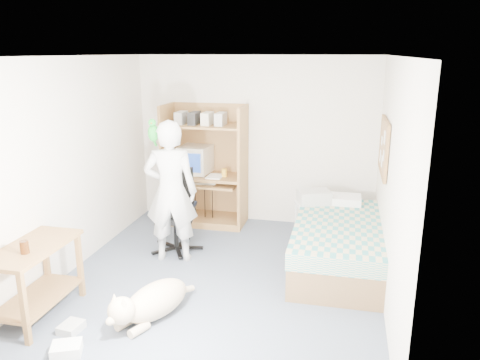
{
  "coord_description": "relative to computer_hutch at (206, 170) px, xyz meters",
  "views": [
    {
      "loc": [
        1.31,
        -4.8,
        2.55
      ],
      "look_at": [
        0.11,
        0.5,
        1.05
      ],
      "focal_mm": 35.0,
      "sensor_mm": 36.0,
      "label": 1
    }
  ],
  "objects": [
    {
      "name": "crt_monitor",
      "position": [
        -0.16,
        0.01,
        0.16
      ],
      "size": [
        0.46,
        0.49,
        0.41
      ],
      "rotation": [
        0.0,
        0.0,
        -0.07
      ],
      "color": "beige",
      "rests_on": "computer_hutch"
    },
    {
      "name": "pencil_cup",
      "position": [
        0.31,
        -0.09,
        -0.0
      ],
      "size": [
        0.08,
        0.08,
        0.12
      ],
      "primitive_type": "cylinder",
      "color": "gold",
      "rests_on": "computer_hutch"
    },
    {
      "name": "drink_glass",
      "position": [
        -0.8,
        -3.1,
        -0.01
      ],
      "size": [
        0.08,
        0.08,
        0.12
      ],
      "primitive_type": "cylinder",
      "color": "#3B1C09",
      "rests_on": "side_desk"
    },
    {
      "name": "ceiling",
      "position": [
        0.7,
        -1.74,
        1.68
      ],
      "size": [
        3.6,
        4.0,
        0.02
      ],
      "primitive_type": "cube",
      "color": "white",
      "rests_on": "wall_back"
    },
    {
      "name": "floor",
      "position": [
        0.7,
        -1.74,
        -0.82
      ],
      "size": [
        4.0,
        4.0,
        0.0
      ],
      "primitive_type": "plane",
      "color": "#474F60",
      "rests_on": "ground"
    },
    {
      "name": "wall_back",
      "position": [
        0.7,
        0.26,
        0.43
      ],
      "size": [
        3.6,
        0.02,
        2.5
      ],
      "primitive_type": "cube",
      "color": "silver",
      "rests_on": "floor"
    },
    {
      "name": "bed",
      "position": [
        2.0,
        -1.12,
        -0.53
      ],
      "size": [
        1.02,
        2.02,
        0.66
      ],
      "color": "brown",
      "rests_on": "floor"
    },
    {
      "name": "printer",
      "position": [
        1.65,
        -0.43,
        -0.18
      ],
      "size": [
        0.5,
        0.44,
        0.18
      ],
      "primitive_type": "cube",
      "rotation": [
        0.0,
        0.0,
        0.34
      ],
      "color": "#ADADA8",
      "rests_on": "printer_cart"
    },
    {
      "name": "floor_box_b",
      "position": [
        -0.39,
        -3.12,
        -0.78
      ],
      "size": [
        0.2,
        0.24,
        0.08
      ],
      "primitive_type": "cube",
      "rotation": [
        0.0,
        0.0,
        -0.11
      ],
      "color": "#BBBBB6",
      "rests_on": "floor"
    },
    {
      "name": "corkboard",
      "position": [
        2.47,
        -0.84,
        0.63
      ],
      "size": [
        0.04,
        0.94,
        0.66
      ],
      "color": "olive",
      "rests_on": "wall_right"
    },
    {
      "name": "wall_right",
      "position": [
        2.5,
        -1.74,
        0.43
      ],
      "size": [
        0.02,
        4.0,
        2.5
      ],
      "primitive_type": "cube",
      "color": "silver",
      "rests_on": "floor"
    },
    {
      "name": "person",
      "position": [
        -0.03,
        -1.38,
        0.07
      ],
      "size": [
        0.71,
        0.53,
        1.77
      ],
      "primitive_type": "imported",
      "rotation": [
        0.0,
        0.0,
        3.32
      ],
      "color": "silver",
      "rests_on": "floor"
    },
    {
      "name": "dog",
      "position": [
        0.26,
        -2.74,
        -0.64
      ],
      "size": [
        0.64,
        1.06,
        0.42
      ],
      "rotation": [
        0.0,
        0.0,
        -0.42
      ],
      "color": "beige",
      "rests_on": "floor"
    },
    {
      "name": "parrot",
      "position": [
        -0.23,
        -1.37,
        0.8
      ],
      "size": [
        0.13,
        0.23,
        0.36
      ],
      "rotation": [
        0.0,
        0.0,
        0.18
      ],
      "color": "#15961D",
      "rests_on": "person"
    },
    {
      "name": "keyboard",
      "position": [
        -0.03,
        -0.16,
        -0.15
      ],
      "size": [
        0.47,
        0.23,
        0.03
      ],
      "primitive_type": "cube",
      "rotation": [
        0.0,
        0.0,
        0.16
      ],
      "color": "beige",
      "rests_on": "computer_hutch"
    },
    {
      "name": "wall_left",
      "position": [
        -1.1,
        -1.74,
        0.43
      ],
      "size": [
        0.02,
        4.0,
        2.5
      ],
      "primitive_type": "cube",
      "color": "silver",
      "rests_on": "floor"
    },
    {
      "name": "computer_hutch",
      "position": [
        0.0,
        0.0,
        0.0
      ],
      "size": [
        1.2,
        0.63,
        1.8
      ],
      "color": "#905E31",
      "rests_on": "floor"
    },
    {
      "name": "office_chair",
      "position": [
        -0.09,
        -1.08,
        -0.44
      ],
      "size": [
        0.6,
        0.6,
        1.07
      ],
      "rotation": [
        0.0,
        0.0,
        0.18
      ],
      "color": "black",
      "rests_on": "floor"
    },
    {
      "name": "floor_box_a",
      "position": [
        -0.24,
        -3.44,
        -0.77
      ],
      "size": [
        0.31,
        0.28,
        0.1
      ],
      "primitive_type": "cube",
      "rotation": [
        0.0,
        0.0,
        0.41
      ],
      "color": "white",
      "rests_on": "floor"
    },
    {
      "name": "side_desk",
      "position": [
        -0.85,
        -2.94,
        -0.33
      ],
      "size": [
        0.5,
        1.0,
        0.75
      ],
      "color": "brown",
      "rests_on": "floor"
    },
    {
      "name": "printer_cart",
      "position": [
        1.65,
        -0.43,
        -0.45
      ],
      "size": [
        0.56,
        0.5,
        0.55
      ],
      "rotation": [
        0.0,
        0.0,
        0.34
      ],
      "color": "silver",
      "rests_on": "floor"
    }
  ]
}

